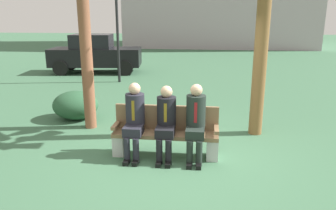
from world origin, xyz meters
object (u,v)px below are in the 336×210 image
park_bench (166,133)px  shrub_near_bench (76,105)px  seated_man_middle (166,119)px  seated_man_left (134,117)px  parked_car_near (95,54)px  street_lamp (117,17)px  seated_man_right (196,119)px

park_bench → shrub_near_bench: bearing=142.8°
park_bench → seated_man_middle: bearing=-81.5°
seated_man_left → seated_man_middle: bearing=-0.4°
shrub_near_bench → parked_car_near: (-1.72, 6.56, 0.49)m
shrub_near_bench → street_lamp: street_lamp is taller
seated_man_left → shrub_near_bench: 2.80m
seated_man_left → shrub_near_bench: bearing=134.0°
parked_car_near → street_lamp: 2.97m
street_lamp → parked_car_near: bearing=129.2°
shrub_near_bench → street_lamp: bearing=91.7°
parked_car_near → street_lamp: bearing=-50.8°
street_lamp → seated_man_right: bearing=-64.5°
parked_car_near → shrub_near_bench: bearing=-75.3°
seated_man_left → seated_man_middle: seated_man_left is taller
park_bench → street_lamp: street_lamp is taller
seated_man_middle → shrub_near_bench: bearing=141.3°
park_bench → seated_man_left: 0.65m
park_bench → street_lamp: 7.27m
shrub_near_bench → seated_man_right: bearing=-33.5°
park_bench → parked_car_near: (-4.19, 8.44, 0.42)m
park_bench → parked_car_near: 9.43m
park_bench → seated_man_left: bearing=-167.5°
seated_man_right → street_lamp: (-3.14, 6.61, 1.67)m
seated_man_middle → street_lamp: (-2.63, 6.61, 1.69)m
seated_man_left → parked_car_near: size_ratio=0.33×
seated_man_middle → seated_man_right: bearing=0.4°
parked_car_near → street_lamp: size_ratio=1.01×
park_bench → parked_car_near: parked_car_near is taller
park_bench → seated_man_middle: size_ratio=1.45×
seated_man_left → seated_man_middle: (0.57, -0.00, -0.02)m
seated_man_middle → seated_man_right: 0.52m
parked_car_near → seated_man_left: bearing=-66.9°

